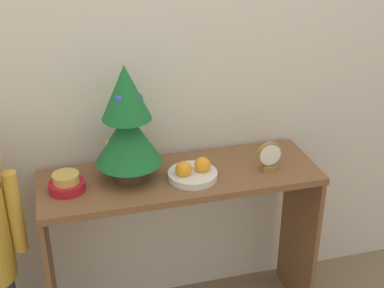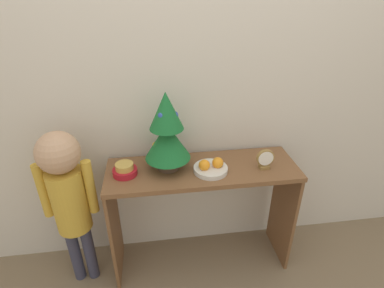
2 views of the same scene
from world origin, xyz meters
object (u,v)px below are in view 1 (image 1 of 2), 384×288
object	(u,v)px
singing_bowl	(66,183)
mini_tree	(127,123)
fruit_bowl	(193,172)
desk_clock	(269,156)

from	to	relation	value
singing_bowl	mini_tree	bearing A→B (deg)	8.01
singing_bowl	fruit_bowl	bearing A→B (deg)	-4.10
mini_tree	singing_bowl	xyz separation A→B (m)	(-0.26, -0.04, -0.21)
mini_tree	desk_clock	size ratio (longest dim) A/B	3.77
singing_bowl	desk_clock	bearing A→B (deg)	-3.42
mini_tree	desk_clock	bearing A→B (deg)	-8.50
singing_bowl	desk_clock	xyz separation A→B (m)	(0.83, -0.05, 0.03)
fruit_bowl	desk_clock	distance (m)	0.33
mini_tree	desk_clock	xyz separation A→B (m)	(0.57, -0.09, -0.18)
fruit_bowl	mini_tree	bearing A→B (deg)	163.64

